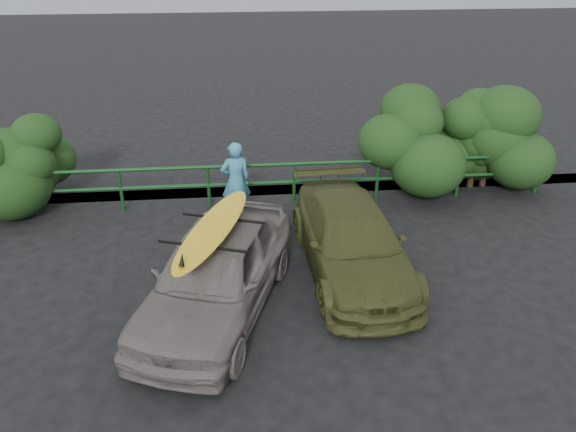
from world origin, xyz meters
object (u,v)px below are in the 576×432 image
guardrail (252,185)px  surfboard (213,228)px  sedan (216,273)px  man (236,181)px  olive_vehicle (352,240)px

guardrail → surfboard: surfboard is taller
sedan → man: (0.38, 3.45, 0.15)m
guardrail → man: (-0.36, -0.64, 0.38)m
man → sedan: bearing=74.5°
surfboard → guardrail: bearing=99.0°
guardrail → man: 0.82m
sedan → guardrail: bearing=99.0°
guardrail → sedan: bearing=-100.2°
guardrail → olive_vehicle: olive_vehicle is taller
guardrail → sedan: (-0.74, -4.08, 0.23)m
guardrail → sedan: 4.16m
olive_vehicle → surfboard: bearing=-160.5°
man → surfboard: man is taller
sedan → man: size_ratio=2.46×
sedan → olive_vehicle: bearing=41.8°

